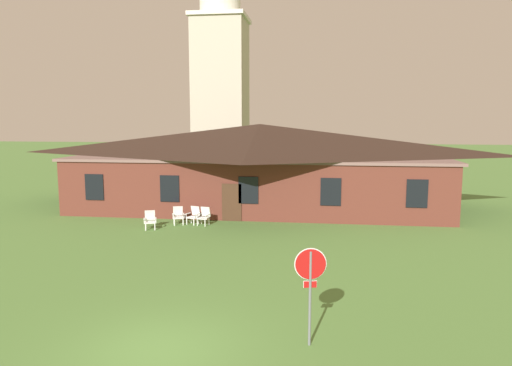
{
  "coord_description": "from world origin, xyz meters",
  "views": [
    {
      "loc": [
        3.83,
        -10.5,
        5.64
      ],
      "look_at": [
        1.22,
        8.97,
        2.98
      ],
      "focal_mm": 33.17,
      "sensor_mm": 36.0,
      "label": 1
    }
  ],
  "objects_px": {
    "lawn_chair_near_door": "(178,215)",
    "lawn_chair_left_end": "(194,215)",
    "stop_sign": "(310,277)",
    "lawn_chair_middle": "(204,216)",
    "lawn_chair_by_porch": "(150,220)"
  },
  "relations": [
    {
      "from": "stop_sign",
      "to": "lawn_chair_left_end",
      "type": "xyz_separation_m",
      "value": [
        -6.5,
        13.09,
        -1.27
      ]
    },
    {
      "from": "lawn_chair_near_door",
      "to": "lawn_chair_left_end",
      "type": "height_order",
      "value": "same"
    },
    {
      "from": "lawn_chair_by_porch",
      "to": "lawn_chair_left_end",
      "type": "xyz_separation_m",
      "value": [
        1.93,
        1.47,
        0.0
      ]
    },
    {
      "from": "lawn_chair_by_porch",
      "to": "lawn_chair_left_end",
      "type": "relative_size",
      "value": 1.0
    },
    {
      "from": "lawn_chair_by_porch",
      "to": "lawn_chair_middle",
      "type": "bearing_deg",
      "value": 27.76
    },
    {
      "from": "lawn_chair_by_porch",
      "to": "lawn_chair_near_door",
      "type": "xyz_separation_m",
      "value": [
        1.1,
        1.3,
        0.0
      ]
    },
    {
      "from": "lawn_chair_by_porch",
      "to": "lawn_chair_near_door",
      "type": "relative_size",
      "value": 1.0
    },
    {
      "from": "lawn_chair_near_door",
      "to": "lawn_chair_left_end",
      "type": "xyz_separation_m",
      "value": [
        0.83,
        0.17,
        0.0
      ]
    },
    {
      "from": "lawn_chair_by_porch",
      "to": "lawn_chair_middle",
      "type": "height_order",
      "value": "same"
    },
    {
      "from": "stop_sign",
      "to": "lawn_chair_middle",
      "type": "bearing_deg",
      "value": 114.49
    },
    {
      "from": "stop_sign",
      "to": "lawn_chair_near_door",
      "type": "height_order",
      "value": "stop_sign"
    },
    {
      "from": "lawn_chair_by_porch",
      "to": "lawn_chair_middle",
      "type": "distance_m",
      "value": 2.86
    },
    {
      "from": "lawn_chair_near_door",
      "to": "lawn_chair_left_end",
      "type": "distance_m",
      "value": 0.84
    },
    {
      "from": "stop_sign",
      "to": "lawn_chair_near_door",
      "type": "xyz_separation_m",
      "value": [
        -7.33,
        12.92,
        -1.27
      ]
    },
    {
      "from": "stop_sign",
      "to": "lawn_chair_left_end",
      "type": "bearing_deg",
      "value": 116.42
    }
  ]
}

